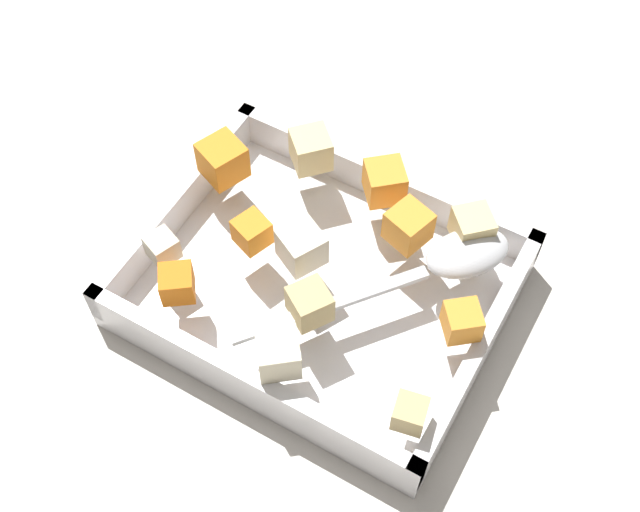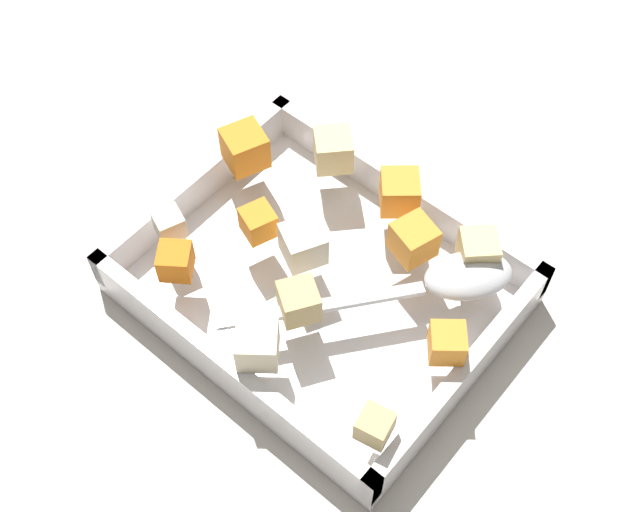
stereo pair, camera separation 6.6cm
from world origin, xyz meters
name	(u,v)px [view 1 (the left image)]	position (x,y,z in m)	size (l,w,h in m)	color
ground_plane	(296,299)	(0.00, 0.00, 0.00)	(4.00, 4.00, 0.00)	beige
baking_dish	(320,286)	(0.02, 0.01, 0.01)	(0.29, 0.23, 0.05)	silver
carrot_chunk_under_handle	(177,283)	(-0.07, -0.06, 0.06)	(0.03, 0.03, 0.03)	orange
carrot_chunk_near_right	(385,182)	(0.03, 0.10, 0.07)	(0.03, 0.03, 0.03)	orange
carrot_chunk_heap_side	(408,226)	(0.06, 0.07, 0.06)	(0.03, 0.03, 0.03)	orange
carrot_chunk_far_left	(252,232)	(-0.04, 0.01, 0.06)	(0.02, 0.02, 0.02)	orange
carrot_chunk_rim_edge	(223,160)	(-0.10, 0.05, 0.07)	(0.03, 0.03, 0.03)	orange
carrot_chunk_mid_left	(462,321)	(0.14, 0.01, 0.06)	(0.03, 0.03, 0.03)	orange
potato_chunk_front_center	(310,304)	(0.03, -0.03, 0.06)	(0.03, 0.03, 0.03)	tan
potato_chunk_near_left	(278,354)	(0.03, -0.08, 0.07)	(0.03, 0.03, 0.03)	beige
potato_chunk_heap_top	(472,227)	(0.11, 0.10, 0.06)	(0.03, 0.03, 0.03)	#E0CC89
potato_chunk_corner_sw	(410,413)	(0.14, -0.07, 0.06)	(0.02, 0.02, 0.02)	tan
potato_chunk_near_spoon	(311,150)	(-0.04, 0.10, 0.07)	(0.03, 0.03, 0.03)	#E0CC89
parsnip_chunk_corner_ne	(306,249)	(0.00, 0.01, 0.07)	(0.03, 0.03, 0.03)	silver
parsnip_chunk_back_center	(162,247)	(-0.10, -0.04, 0.06)	(0.02, 0.02, 0.02)	beige
serving_spoon	(452,259)	(0.11, 0.06, 0.06)	(0.17, 0.20, 0.02)	silver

